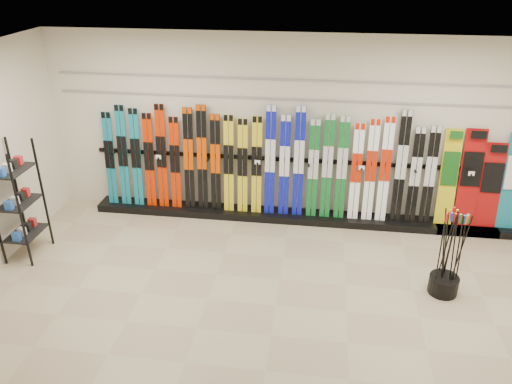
# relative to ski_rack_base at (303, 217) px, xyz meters

# --- Properties ---
(floor) EXTENTS (8.00, 8.00, 0.00)m
(floor) POSITION_rel_ski_rack_base_xyz_m (-0.22, -2.28, -0.06)
(floor) COLOR tan
(floor) RESTS_ON ground
(back_wall) EXTENTS (8.00, 0.00, 8.00)m
(back_wall) POSITION_rel_ski_rack_base_xyz_m (-0.22, 0.22, 1.44)
(back_wall) COLOR beige
(back_wall) RESTS_ON floor
(ceiling) EXTENTS (8.00, 8.00, 0.00)m
(ceiling) POSITION_rel_ski_rack_base_xyz_m (-0.22, -2.28, 2.94)
(ceiling) COLOR silver
(ceiling) RESTS_ON back_wall
(ski_rack_base) EXTENTS (8.00, 0.40, 0.12)m
(ski_rack_base) POSITION_rel_ski_rack_base_xyz_m (0.00, 0.00, 0.00)
(ski_rack_base) COLOR black
(ski_rack_base) RESTS_ON floor
(skis) EXTENTS (5.38, 0.18, 1.82)m
(skis) POSITION_rel_ski_rack_base_xyz_m (-0.67, 0.03, 0.90)
(skis) COLOR #116D80
(skis) RESTS_ON ski_rack_base
(snowboards) EXTENTS (1.26, 0.24, 1.55)m
(snowboards) POSITION_rel_ski_rack_base_xyz_m (2.72, 0.07, 0.80)
(snowboards) COLOR gold
(snowboards) RESTS_ON ski_rack_base
(accessory_rack) EXTENTS (0.40, 0.60, 1.72)m
(accessory_rack) POSITION_rel_ski_rack_base_xyz_m (-3.97, -1.57, 0.80)
(accessory_rack) COLOR black
(accessory_rack) RESTS_ON floor
(pole_bin) EXTENTS (0.38, 0.38, 0.25)m
(pole_bin) POSITION_rel_ski_rack_base_xyz_m (1.92, -1.71, 0.07)
(pole_bin) COLOR black
(pole_bin) RESTS_ON floor
(ski_poles) EXTENTS (0.32, 0.26, 1.18)m
(ski_poles) POSITION_rel_ski_rack_base_xyz_m (1.93, -1.71, 0.55)
(ski_poles) COLOR black
(ski_poles) RESTS_ON pole_bin
(slatwall_rail_0) EXTENTS (7.60, 0.02, 0.03)m
(slatwall_rail_0) POSITION_rel_ski_rack_base_xyz_m (-0.22, 0.20, 1.94)
(slatwall_rail_0) COLOR gray
(slatwall_rail_0) RESTS_ON back_wall
(slatwall_rail_1) EXTENTS (7.60, 0.02, 0.03)m
(slatwall_rail_1) POSITION_rel_ski_rack_base_xyz_m (-0.22, 0.20, 2.24)
(slatwall_rail_1) COLOR gray
(slatwall_rail_1) RESTS_ON back_wall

